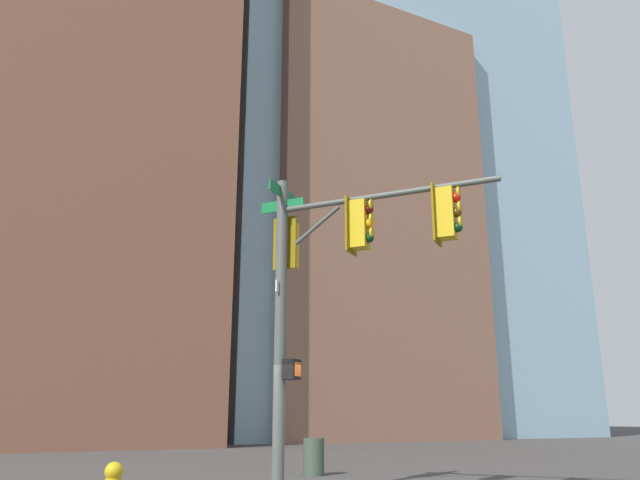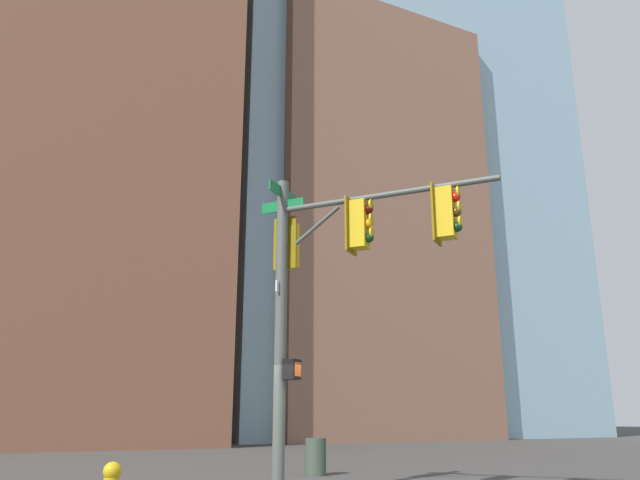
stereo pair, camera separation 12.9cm
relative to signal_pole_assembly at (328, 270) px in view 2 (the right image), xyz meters
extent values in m
cylinder|color=#4C514C|center=(-0.79, -0.68, -1.17)|extent=(0.25, 0.25, 6.48)
cylinder|color=#4C514C|center=(1.04, 0.73, 1.41)|extent=(3.75, 2.93, 0.12)
cylinder|color=#4C514C|center=(-0.13, -0.17, 0.96)|extent=(0.87, 0.70, 0.75)
cube|color=#0F6B33|center=(-0.79, -0.68, 1.82)|extent=(0.74, 0.95, 0.24)
cube|color=#0F6B33|center=(-0.79, -0.68, 1.52)|extent=(0.82, 0.65, 0.24)
cube|color=white|center=(-0.79, -0.68, -0.30)|extent=(0.30, 0.37, 0.24)
cube|color=gold|center=(0.62, 0.41, 0.85)|extent=(0.48, 0.48, 1.00)
cube|color=#7D640C|center=(0.47, 0.29, 0.85)|extent=(0.36, 0.46, 1.16)
sphere|color=#470A07|center=(0.78, 0.53, 1.15)|extent=(0.20, 0.20, 0.20)
cylinder|color=gold|center=(0.83, 0.57, 1.24)|extent=(0.17, 0.21, 0.23)
sphere|color=#F29E0C|center=(0.78, 0.53, 0.85)|extent=(0.20, 0.20, 0.20)
cylinder|color=gold|center=(0.83, 0.57, 0.94)|extent=(0.17, 0.21, 0.23)
sphere|color=#0A3819|center=(0.78, 0.53, 0.55)|extent=(0.20, 0.20, 0.20)
cylinder|color=gold|center=(0.83, 0.57, 0.64)|extent=(0.17, 0.21, 0.23)
cube|color=gold|center=(2.03, 1.50, 0.85)|extent=(0.48, 0.48, 1.00)
cube|color=#7D640C|center=(1.88, 1.38, 0.85)|extent=(0.36, 0.46, 1.16)
sphere|color=red|center=(2.19, 1.62, 1.15)|extent=(0.20, 0.20, 0.20)
cylinder|color=gold|center=(2.24, 1.66, 1.24)|extent=(0.17, 0.21, 0.23)
sphere|color=#4C330A|center=(2.19, 1.62, 0.85)|extent=(0.20, 0.20, 0.20)
cylinder|color=gold|center=(2.24, 1.66, 0.94)|extent=(0.17, 0.21, 0.23)
sphere|color=#0A3819|center=(2.19, 1.62, 0.55)|extent=(0.20, 0.20, 0.20)
cylinder|color=gold|center=(2.24, 1.66, 0.64)|extent=(0.17, 0.21, 0.23)
cube|color=gold|center=(-0.99, -0.43, 0.71)|extent=(0.48, 0.48, 1.00)
cube|color=#7D640C|center=(-0.88, -0.58, 0.71)|extent=(0.46, 0.36, 1.16)
sphere|color=#470A07|center=(-1.12, -0.26, 1.01)|extent=(0.20, 0.20, 0.20)
cylinder|color=gold|center=(-1.16, -0.21, 1.10)|extent=(0.21, 0.17, 0.23)
sphere|color=#4C330A|center=(-1.12, -0.26, 0.71)|extent=(0.20, 0.20, 0.20)
cylinder|color=gold|center=(-1.16, -0.21, 0.80)|extent=(0.21, 0.17, 0.23)
sphere|color=green|center=(-1.12, -0.26, 0.41)|extent=(0.20, 0.20, 0.20)
cylinder|color=gold|center=(-1.16, -0.21, 0.50)|extent=(0.21, 0.17, 0.23)
cube|color=black|center=(-0.58, -0.52, -2.00)|extent=(0.42, 0.44, 0.40)
cube|color=#EA5914|center=(-0.47, -0.43, -2.00)|extent=(0.17, 0.21, 0.28)
sphere|color=gold|center=(1.33, -4.20, -3.67)|extent=(0.26, 0.26, 0.26)
cylinder|color=#384738|center=(-4.69, 2.12, -3.94)|extent=(0.56, 0.56, 0.95)
cube|color=brown|center=(-31.98, -2.16, 17.74)|extent=(22.37, 15.33, 44.30)
cube|color=#845B47|center=(-31.89, 18.34, 11.74)|extent=(16.61, 16.86, 32.29)
cube|color=#8CB2C6|center=(-36.90, 23.35, 26.06)|extent=(24.31, 31.98, 60.94)
camera|label=1|loc=(11.10, -6.06, -2.95)|focal=35.43mm
camera|label=2|loc=(11.16, -5.95, -2.95)|focal=35.43mm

